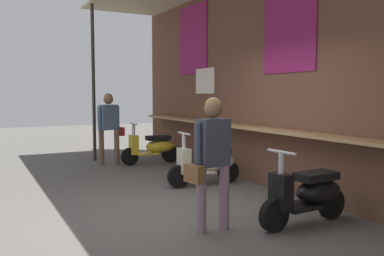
% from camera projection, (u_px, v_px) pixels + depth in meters
% --- Properties ---
extents(ground_plane, '(32.96, 32.96, 0.00)m').
position_uv_depth(ground_plane, '(188.00, 210.00, 5.81)').
color(ground_plane, '#56544F').
extents(market_stall_facade, '(11.77, 2.27, 3.87)m').
position_uv_depth(market_stall_facade, '(294.00, 63.00, 6.51)').
color(market_stall_facade, brown).
rests_on(market_stall_facade, ground_plane).
extents(scooter_yellow, '(0.46, 1.40, 0.97)m').
position_uv_depth(scooter_yellow, '(154.00, 147.00, 9.67)').
color(scooter_yellow, gold).
rests_on(scooter_yellow, ground_plane).
extents(scooter_cream, '(0.46, 1.40, 0.97)m').
position_uv_depth(scooter_cream, '(208.00, 163.00, 7.41)').
color(scooter_cream, beige).
rests_on(scooter_cream, ground_plane).
extents(scooter_black, '(0.48, 1.40, 0.97)m').
position_uv_depth(scooter_black, '(309.00, 194.00, 5.18)').
color(scooter_black, black).
rests_on(scooter_black, ground_plane).
extents(shopper_with_handbag, '(0.35, 0.64, 1.60)m').
position_uv_depth(shopper_with_handbag, '(212.00, 151.00, 4.86)').
color(shopper_with_handbag, gray).
rests_on(shopper_with_handbag, ground_plane).
extents(shopper_browsing, '(0.39, 0.65, 1.65)m').
position_uv_depth(shopper_browsing, '(109.00, 122.00, 9.45)').
color(shopper_browsing, brown).
rests_on(shopper_browsing, ground_plane).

